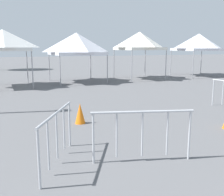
% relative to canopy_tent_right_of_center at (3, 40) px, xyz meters
% --- Properties ---
extents(canopy_tent_right_of_center, '(2.95, 2.95, 3.34)m').
position_rel_canopy_tent_right_of_center_xyz_m(canopy_tent_right_of_center, '(0.00, 0.00, 0.00)').
color(canopy_tent_right_of_center, '#9E9EA3').
rests_on(canopy_tent_right_of_center, ground).
extents(canopy_tent_left_of_center, '(3.39, 3.39, 3.27)m').
position_rel_canopy_tent_right_of_center_xyz_m(canopy_tent_left_of_center, '(4.53, 0.61, -0.18)').
color(canopy_tent_left_of_center, '#9E9EA3').
rests_on(canopy_tent_left_of_center, ground).
extents(canopy_tent_center, '(3.07, 3.07, 3.43)m').
position_rel_canopy_tent_right_of_center_xyz_m(canopy_tent_center, '(9.26, 0.63, 0.05)').
color(canopy_tent_center, '#9E9EA3').
rests_on(canopy_tent_center, ground).
extents(canopy_tent_behind_right, '(3.43, 3.43, 3.39)m').
position_rel_canopy_tent_right_of_center_xyz_m(canopy_tent_behind_right, '(14.65, 0.63, -0.00)').
color(canopy_tent_behind_right, '#9E9EA3').
rests_on(canopy_tent_behind_right, ground).
extents(crowd_barrier_near_person, '(1.03, 1.88, 1.08)m').
position_rel_canopy_tent_right_of_center_xyz_m(crowd_barrier_near_person, '(0.70, -11.95, -1.97)').
color(crowd_barrier_near_person, '#B7BABF').
rests_on(crowd_barrier_near_person, ground).
extents(crowd_barrier_by_lift, '(2.03, 0.65, 1.08)m').
position_rel_canopy_tent_right_of_center_xyz_m(crowd_barrier_by_lift, '(2.33, -12.49, -1.97)').
color(crowd_barrier_by_lift, '#B7BABF').
rests_on(crowd_barrier_by_lift, ground).
extents(traffic_cone_near_barrier, '(0.32, 0.32, 0.64)m').
position_rel_canopy_tent_right_of_center_xyz_m(traffic_cone_near_barrier, '(1.93, -9.28, -2.40)').
color(traffic_cone_near_barrier, orange).
rests_on(traffic_cone_near_barrier, ground).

